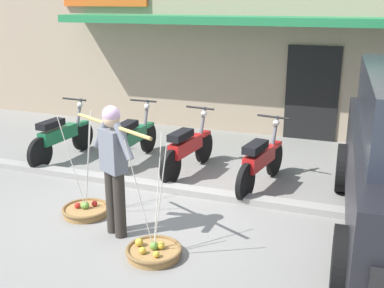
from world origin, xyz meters
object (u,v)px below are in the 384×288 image
object	(u,v)px
motorcycle_second_in_row	(133,139)
motorcycle_end_of_row	(261,161)
fruit_vendor	(114,163)
fruit_basket_left_side	(154,251)
fruit_basket_right_side	(86,210)
motorcycle_third_in_row	(187,148)
motorcycle_nearest_shop	(61,136)

from	to	relation	value
motorcycle_second_in_row	motorcycle_end_of_row	bearing A→B (deg)	-9.47
fruit_vendor	fruit_basket_left_side	world-z (taller)	fruit_vendor
fruit_basket_right_side	motorcycle_third_in_row	world-z (taller)	fruit_basket_right_side
fruit_basket_left_side	motorcycle_third_in_row	size ratio (longest dim) A/B	0.80
fruit_basket_left_side	motorcycle_nearest_shop	world-z (taller)	fruit_basket_left_side
motorcycle_nearest_shop	motorcycle_end_of_row	size ratio (longest dim) A/B	1.01
fruit_basket_left_side	motorcycle_end_of_row	size ratio (longest dim) A/B	0.80
fruit_basket_left_side	fruit_basket_right_side	distance (m)	1.55
fruit_basket_left_side	motorcycle_second_in_row	bearing A→B (deg)	121.08
motorcycle_nearest_shop	motorcycle_second_in_row	bearing A→B (deg)	14.30
motorcycle_third_in_row	motorcycle_end_of_row	world-z (taller)	same
fruit_basket_right_side	motorcycle_nearest_shop	size ratio (longest dim) A/B	0.80
fruit_basket_left_side	motorcycle_end_of_row	distance (m)	2.67
fruit_basket_left_side	motorcycle_end_of_row	world-z (taller)	fruit_basket_left_side
fruit_vendor	motorcycle_nearest_shop	xyz separation A→B (m)	(-2.44, 2.27, -0.52)
fruit_vendor	motorcycle_second_in_row	xyz separation A→B (m)	(-1.10, 2.61, -0.52)
motorcycle_third_in_row	fruit_basket_left_side	bearing A→B (deg)	-77.09
motorcycle_third_in_row	motorcycle_end_of_row	bearing A→B (deg)	-9.15
motorcycle_nearest_shop	motorcycle_second_in_row	world-z (taller)	same
motorcycle_end_of_row	fruit_basket_left_side	bearing A→B (deg)	-105.19
fruit_vendor	motorcycle_second_in_row	bearing A→B (deg)	112.85
fruit_basket_right_side	motorcycle_end_of_row	world-z (taller)	fruit_basket_right_side
fruit_basket_left_side	motorcycle_third_in_row	world-z (taller)	fruit_basket_left_side
motorcycle_second_in_row	motorcycle_end_of_row	distance (m)	2.51
fruit_vendor	motorcycle_second_in_row	distance (m)	2.88
motorcycle_nearest_shop	motorcycle_third_in_row	xyz separation A→B (m)	(2.49, 0.14, 0.00)
motorcycle_nearest_shop	fruit_basket_right_side	bearing A→B (deg)	-47.69
motorcycle_second_in_row	fruit_vendor	bearing A→B (deg)	-67.15
fruit_vendor	motorcycle_nearest_shop	distance (m)	3.37
motorcycle_nearest_shop	fruit_basket_left_side	bearing A→B (deg)	-40.05
fruit_basket_right_side	motorcycle_nearest_shop	xyz separation A→B (m)	(-1.75, 1.92, 0.38)
fruit_basket_left_side	motorcycle_second_in_row	world-z (taller)	fruit_basket_left_side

